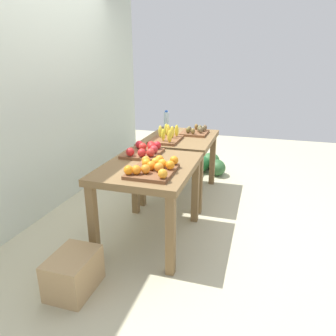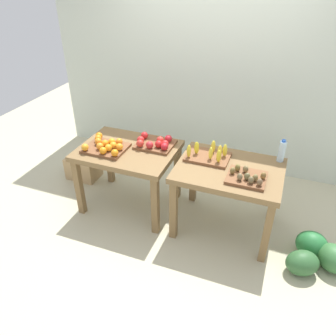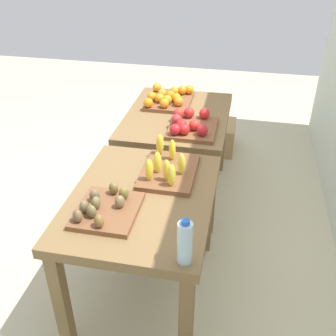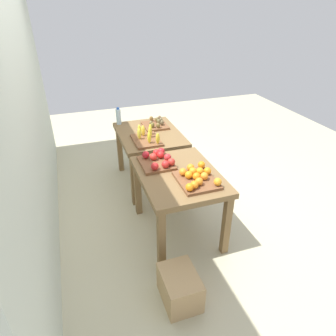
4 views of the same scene
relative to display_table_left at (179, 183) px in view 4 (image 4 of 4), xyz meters
name	(u,v)px [view 4 (image 4 of 4)]	position (x,y,z in m)	size (l,w,h in m)	color
ground_plane	(163,203)	(0.56, 0.00, -0.65)	(8.00, 8.00, 0.00)	#C0B997
back_wall	(23,100)	(0.56, 1.35, 0.85)	(4.40, 0.12, 3.00)	silver
display_table_left	(179,183)	(0.00, 0.00, 0.00)	(1.04, 0.80, 0.76)	brown
display_table_right	(149,140)	(1.12, 0.00, 0.00)	(1.04, 0.80, 0.76)	brown
orange_bin	(197,178)	(-0.20, -0.11, 0.16)	(0.46, 0.39, 0.11)	brown
apple_bin	(158,160)	(0.26, 0.14, 0.16)	(0.41, 0.35, 0.11)	brown
banana_crate	(147,138)	(0.88, 0.10, 0.15)	(0.44, 0.32, 0.17)	brown
kiwi_bin	(156,124)	(1.31, -0.15, 0.14)	(0.36, 0.32, 0.10)	brown
water_bottle	(119,116)	(1.57, 0.32, 0.22)	(0.07, 0.07, 0.24)	silver
watermelon_pile	(148,145)	(2.06, -0.22, -0.52)	(0.66, 0.59, 0.26)	#366D38
cardboard_produce_box	(180,287)	(-0.85, 0.30, -0.50)	(0.40, 0.30, 0.30)	tan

